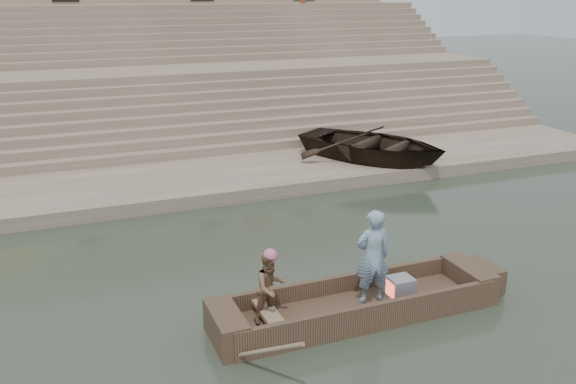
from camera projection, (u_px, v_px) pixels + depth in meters
ground at (267, 307)px, 11.95m from camera, size 120.00×120.00×0.00m
lower_landing at (179, 183)px, 18.95m from camera, size 32.00×4.00×0.40m
mid_landing at (139, 105)px, 25.19m from camera, size 32.00×3.00×2.80m
upper_landing at (115, 58)px, 30.99m from camera, size 32.00×3.00×5.20m
ghat_steps at (132, 89)px, 26.55m from camera, size 32.00×11.00×5.20m
main_rowboat at (356, 311)px, 11.60m from camera, size 5.00×1.30×0.22m
rowboat_trim at (367, 299)px, 11.61m from camera, size 6.04×2.63×2.00m
standing_man at (372, 257)px, 11.44m from camera, size 0.72×0.51×1.85m
rowing_man at (271, 287)px, 10.84m from camera, size 0.74×0.63×1.33m
television at (400, 287)px, 11.83m from camera, size 0.46×0.42×0.40m
beached_rowboat at (372, 144)px, 20.67m from camera, size 5.88×6.29×1.06m
cloth_bundles at (176, 177)px, 18.47m from camera, size 15.89×2.45×0.26m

